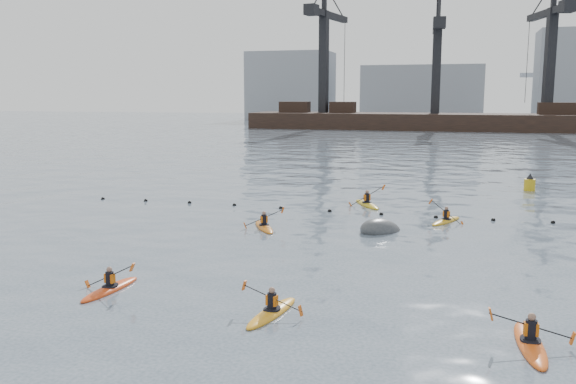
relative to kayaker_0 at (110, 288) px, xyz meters
name	(u,v)px	position (x,y,z in m)	size (l,w,h in m)	color
float_line	(356,212)	(5.82, 16.28, -0.06)	(33.24, 0.73, 0.24)	black
barge_pier	(433,120)	(6.09, 103.74, 1.80)	(72.00, 19.30, 29.50)	black
skyline	(452,84)	(8.55, 144.02, 9.16)	(141.00, 28.00, 22.00)	gray
kayaker_0	(110,288)	(0.00, 0.00, 0.00)	(2.10, 3.04, 1.20)	#DA4214
kayaker_1	(272,311)	(6.08, -0.67, 0.00)	(2.08, 3.12, 1.07)	orange
kayaker_2	(264,226)	(2.02, 10.97, 0.00)	(2.10, 2.96, 1.15)	orange
kayaker_3	(446,220)	(10.88, 15.05, 0.00)	(1.94, 2.92, 1.28)	gold
kayaker_4	(530,342)	(13.50, -1.07, 0.01)	(2.24, 3.34, 1.13)	#EC5816
kayaker_5	(367,204)	(6.08, 18.80, 0.01)	(2.27, 3.24, 1.37)	gold
mooring_buoy	(381,231)	(7.82, 11.85, -0.09)	(2.49, 1.47, 1.25)	#434548
nav_buoy	(530,185)	(16.25, 27.74, 0.33)	(0.77, 0.77, 1.39)	gold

